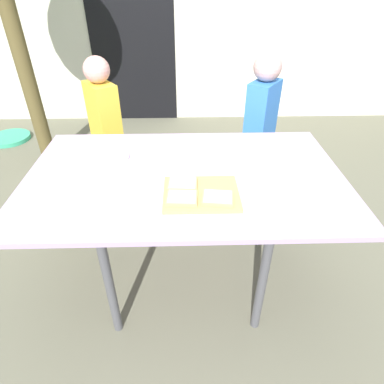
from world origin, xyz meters
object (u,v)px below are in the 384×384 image
object	(u,v)px
child_left	(106,128)
garden_hose_coil	(10,138)
dining_table	(185,184)
cutting_board	(201,194)
pizza_slice_near_left	(182,198)
child_right	(260,124)
pizza_slice_far_left	(183,184)
pizza_slice_near_right	(218,198)
plate_white_left	(108,158)

from	to	relation	value
child_left	garden_hose_coil	world-z (taller)	child_left
dining_table	cutting_board	distance (m)	0.20
cutting_board	garden_hose_coil	bearing A→B (deg)	132.93
pizza_slice_near_left	child_right	xyz separation A→B (m)	(0.53, 0.96, -0.09)
pizza_slice_near_left	pizza_slice_far_left	world-z (taller)	same
pizza_slice_near_right	garden_hose_coil	distance (m)	2.98
pizza_slice_far_left	garden_hose_coil	xyz separation A→B (m)	(-1.84, 2.01, -0.70)
pizza_slice_near_right	child_left	bearing A→B (deg)	124.04
pizza_slice_near_left	garden_hose_coil	distance (m)	2.88
child_left	garden_hose_coil	size ratio (longest dim) A/B	2.60
pizza_slice_near_right	child_right	xyz separation A→B (m)	(0.38, 0.96, -0.09)
dining_table	pizza_slice_far_left	distance (m)	0.15
pizza_slice_near_left	pizza_slice_near_right	xyz separation A→B (m)	(0.15, -0.00, 0.00)
plate_white_left	child_left	bearing A→B (deg)	103.12
dining_table	cutting_board	world-z (taller)	cutting_board
pizza_slice_far_left	dining_table	bearing A→B (deg)	85.50
cutting_board	child_left	world-z (taller)	child_left
child_left	pizza_slice_near_left	bearing A→B (deg)	-62.22
cutting_board	pizza_slice_near_left	xyz separation A→B (m)	(-0.08, -0.05, 0.02)
pizza_slice_far_left	plate_white_left	xyz separation A→B (m)	(-0.38, 0.29, -0.02)
child_right	child_left	bearing A→B (deg)	178.65
cutting_board	dining_table	bearing A→B (deg)	111.43
dining_table	child_left	world-z (taller)	child_left
pizza_slice_near_left	plate_white_left	xyz separation A→B (m)	(-0.38, 0.39, -0.02)
pizza_slice_far_left	child_left	bearing A→B (deg)	120.70
pizza_slice_near_right	pizza_slice_far_left	bearing A→B (deg)	143.05
pizza_slice_far_left	pizza_slice_near_right	bearing A→B (deg)	-36.95
pizza_slice_near_right	plate_white_left	distance (m)	0.66
child_right	garden_hose_coil	bearing A→B (deg)	153.92
pizza_slice_far_left	plate_white_left	world-z (taller)	pizza_slice_far_left
garden_hose_coil	pizza_slice_near_right	bearing A→B (deg)	-46.85
pizza_slice_far_left	plate_white_left	bearing A→B (deg)	143.01
pizza_slice_far_left	child_right	world-z (taller)	child_right
pizza_slice_far_left	plate_white_left	distance (m)	0.48
pizza_slice_near_left	pizza_slice_near_right	distance (m)	0.15
pizza_slice_far_left	pizza_slice_near_right	size ratio (longest dim) A/B	0.96
cutting_board	garden_hose_coil	xyz separation A→B (m)	(-1.92, 2.06, -0.68)
cutting_board	child_right	world-z (taller)	child_right
garden_hose_coil	pizza_slice_far_left	bearing A→B (deg)	-47.51
cutting_board	pizza_slice_far_left	distance (m)	0.10
pizza_slice_far_left	child_left	distance (m)	1.02
pizza_slice_far_left	child_right	size ratio (longest dim) A/B	0.12
pizza_slice_near_right	plate_white_left	bearing A→B (deg)	143.02
pizza_slice_near_left	child_left	world-z (taller)	child_left
pizza_slice_near_left	cutting_board	bearing A→B (deg)	31.95
dining_table	garden_hose_coil	bearing A→B (deg)	134.46
pizza_slice_near_left	child_left	bearing A→B (deg)	117.78
cutting_board	garden_hose_coil	world-z (taller)	cutting_board
plate_white_left	child_right	bearing A→B (deg)	31.73
dining_table	pizza_slice_near_left	bearing A→B (deg)	-93.08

